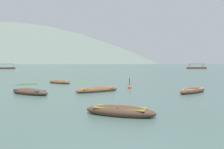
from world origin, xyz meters
name	(u,v)px	position (x,y,z in m)	size (l,w,h in m)	color
ground_plane	(85,64)	(0.00, 1500.00, 0.00)	(6000.00, 6000.00, 0.00)	#425B56
mountain_2	(43,26)	(-298.91, 1689.04, 277.47)	(1928.26, 1928.26, 554.93)	slate
rowboat_0	(30,92)	(-5.08, 13.88, 0.18)	(3.83, 3.35, 0.58)	#4C3323
rowboat_1	(193,91)	(8.32, 13.03, 0.17)	(3.47, 2.75, 0.55)	brown
rowboat_2	(97,90)	(0.40, 14.74, 0.17)	(4.16, 2.68, 0.52)	brown
rowboat_5	(59,82)	(-3.81, 23.66, 0.16)	(3.34, 3.12, 0.49)	brown
rowboat_6	(120,111)	(0.99, 5.71, 0.19)	(3.58, 2.51, 0.59)	#4C3323
ferry_0	(6,68)	(-34.85, 98.59, 0.45)	(7.69, 4.27, 2.54)	#4C3323
ferry_1	(196,68)	(50.96, 94.22, 0.45)	(8.72, 4.68, 2.54)	brown
mooring_buoy	(130,87)	(3.74, 17.06, 0.10)	(0.39, 0.39, 1.16)	#DB4C1E
weed_patch_0	(81,82)	(-1.13, 25.14, 0.00)	(2.48, 1.59, 0.14)	#477033
weed_patch_3	(31,84)	(-7.03, 22.72, 0.00)	(1.33, 1.90, 0.14)	#2D5628
weed_patch_5	(23,85)	(-7.82, 22.27, 0.00)	(1.27, 1.88, 0.14)	#2D5628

